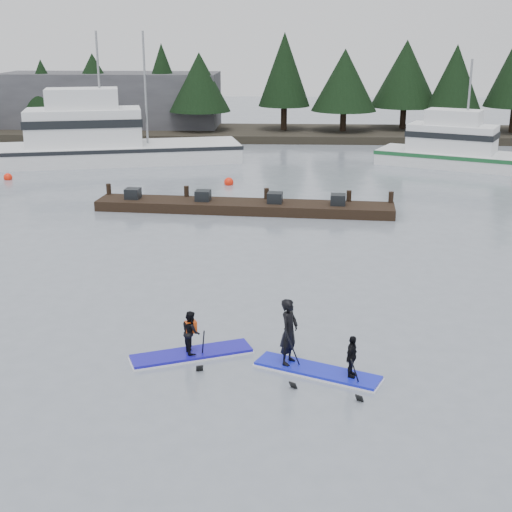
{
  "coord_description": "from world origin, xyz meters",
  "views": [
    {
      "loc": [
        1.06,
        -16.78,
        8.31
      ],
      "look_at": [
        0.0,
        6.0,
        1.1
      ],
      "focal_mm": 50.0,
      "sensor_mm": 36.0,
      "label": 1
    }
  ],
  "objects_px": {
    "fishing_boat_medium": "(467,159)",
    "fishing_boat_large": "(108,152)",
    "paddleboard_solo": "(191,343)",
    "floating_dock": "(244,207)",
    "paddleboard_duo": "(310,348)"
  },
  "relations": [
    {
      "from": "fishing_boat_large",
      "to": "fishing_boat_medium",
      "type": "bearing_deg",
      "value": -15.48
    },
    {
      "from": "fishing_boat_large",
      "to": "floating_dock",
      "type": "bearing_deg",
      "value": -66.76
    },
    {
      "from": "paddleboard_solo",
      "to": "fishing_boat_large",
      "type": "bearing_deg",
      "value": 85.65
    },
    {
      "from": "fishing_boat_medium",
      "to": "floating_dock",
      "type": "relative_size",
      "value": 0.86
    },
    {
      "from": "fishing_boat_large",
      "to": "paddleboard_solo",
      "type": "xyz_separation_m",
      "value": [
        9.43,
        -29.18,
        -0.31
      ]
    },
    {
      "from": "floating_dock",
      "to": "paddleboard_duo",
      "type": "relative_size",
      "value": 4.38
    },
    {
      "from": "floating_dock",
      "to": "paddleboard_solo",
      "type": "height_order",
      "value": "paddleboard_solo"
    },
    {
      "from": "fishing_boat_medium",
      "to": "floating_dock",
      "type": "xyz_separation_m",
      "value": [
        -13.52,
        -12.34,
        -0.27
      ]
    },
    {
      "from": "paddleboard_solo",
      "to": "paddleboard_duo",
      "type": "xyz_separation_m",
      "value": [
        3.12,
        -0.75,
        0.25
      ]
    },
    {
      "from": "floating_dock",
      "to": "fishing_boat_medium",
      "type": "bearing_deg",
      "value": 47.3
    },
    {
      "from": "fishing_boat_medium",
      "to": "paddleboard_solo",
      "type": "bearing_deg",
      "value": -91.45
    },
    {
      "from": "floating_dock",
      "to": "paddleboard_solo",
      "type": "distance_m",
      "value": 16.09
    },
    {
      "from": "fishing_boat_large",
      "to": "floating_dock",
      "type": "xyz_separation_m",
      "value": [
        9.82,
        -13.1,
        -0.46
      ]
    },
    {
      "from": "fishing_boat_medium",
      "to": "fishing_boat_large",
      "type": "bearing_deg",
      "value": -157.22
    },
    {
      "from": "fishing_boat_large",
      "to": "paddleboard_solo",
      "type": "relative_size",
      "value": 5.13
    }
  ]
}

